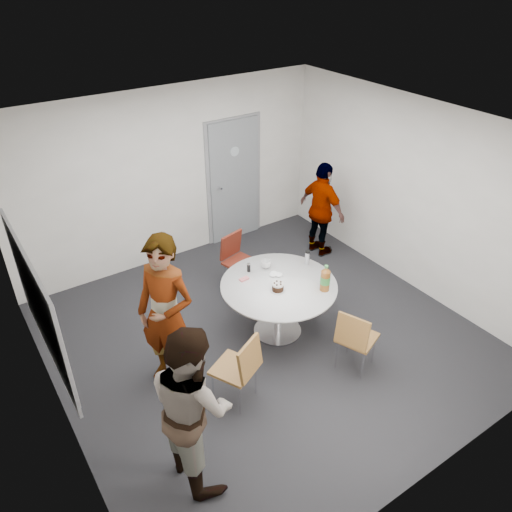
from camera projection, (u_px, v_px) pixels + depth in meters
floor at (264, 337)px, 6.47m from camera, size 5.00×5.00×0.00m
ceiling at (267, 134)px, 5.04m from camera, size 5.00×5.00×0.00m
wall_back at (171, 177)px, 7.52m from camera, size 5.00×0.00×5.00m
wall_left at (42, 327)px, 4.57m from camera, size 0.00×5.00×5.00m
wall_right at (413, 196)px, 6.94m from camera, size 0.00×5.00×5.00m
wall_front at (443, 382)px, 4.00m from camera, size 5.00×0.00×5.00m
door at (234, 181)px, 8.19m from camera, size 1.02×0.17×2.12m
whiteboard at (39, 305)px, 4.68m from camera, size 0.04×1.90×1.25m
table at (281, 290)px, 6.23m from camera, size 1.45×1.45×1.11m
chair_near_left at (241, 365)px, 5.29m from camera, size 0.57×0.59×0.88m
chair_near_right at (355, 336)px, 5.71m from camera, size 0.56×0.53×0.85m
chair_far at (237, 256)px, 7.17m from camera, size 0.50×0.53×0.86m
person_main at (166, 315)px, 5.34m from camera, size 0.75×0.83×1.91m
person_left at (192, 405)px, 4.42m from camera, size 0.67×0.85×1.72m
person_right at (322, 210)px, 7.85m from camera, size 0.45×0.94×1.56m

